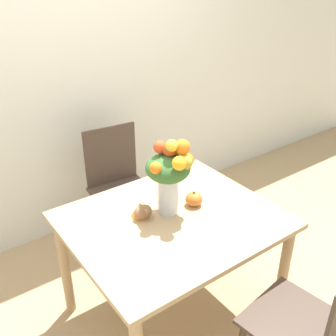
% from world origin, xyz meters
% --- Properties ---
extents(ground_plane, '(12.00, 12.00, 0.00)m').
position_xyz_m(ground_plane, '(0.00, 0.00, 0.00)').
color(ground_plane, tan).
extents(wall_back, '(8.00, 0.06, 2.70)m').
position_xyz_m(wall_back, '(0.00, 1.27, 1.35)').
color(wall_back, silver).
rests_on(wall_back, ground_plane).
extents(dining_table, '(1.12, 0.94, 0.73)m').
position_xyz_m(dining_table, '(0.00, 0.00, 0.63)').
color(dining_table, tan).
rests_on(dining_table, ground_plane).
extents(flower_vase, '(0.27, 0.27, 0.45)m').
position_xyz_m(flower_vase, '(0.02, 0.06, 0.99)').
color(flower_vase, silver).
rests_on(flower_vase, dining_table).
extents(pumpkin, '(0.10, 0.10, 0.09)m').
position_xyz_m(pumpkin, '(0.18, 0.03, 0.77)').
color(pumpkin, orange).
rests_on(pumpkin, dining_table).
extents(turkey_figurine, '(0.10, 0.14, 0.09)m').
position_xyz_m(turkey_figurine, '(-0.13, 0.11, 0.78)').
color(turkey_figurine, '#936642').
rests_on(turkey_figurine, dining_table).
extents(dining_chair_near_window, '(0.46, 0.46, 0.92)m').
position_xyz_m(dining_chair_near_window, '(0.12, 0.82, 0.49)').
color(dining_chair_near_window, '#47382D').
rests_on(dining_chair_near_window, ground_plane).
extents(dining_chair_far_side, '(0.47, 0.47, 0.92)m').
position_xyz_m(dining_chair_far_side, '(0.20, -0.79, 0.49)').
color(dining_chair_far_side, '#47382D').
rests_on(dining_chair_far_side, ground_plane).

